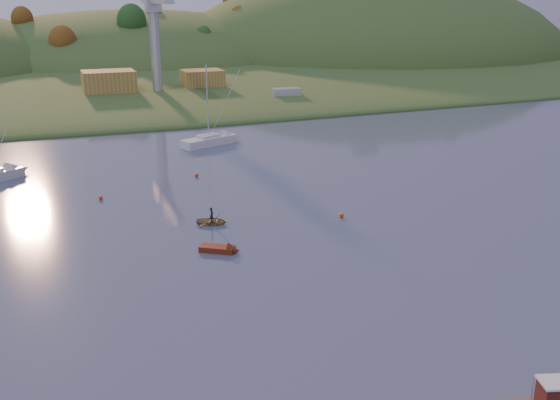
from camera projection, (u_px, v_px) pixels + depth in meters
name	position (u px, v px, depth m)	size (l,w,h in m)	color
far_shore	(100.00, 58.00, 234.21)	(620.00, 220.00, 1.50)	#25481C
shore_slope	(123.00, 79.00, 176.53)	(640.00, 150.00, 7.00)	#25481C
hill_center	(135.00, 62.00, 219.84)	(140.00, 120.00, 36.00)	#25481C
hill_right	(369.00, 58.00, 235.24)	(150.00, 130.00, 60.00)	#25481C
hillside_trees	(114.00, 71.00, 194.28)	(280.00, 50.00, 32.00)	#1D4318
wharf	(170.00, 96.00, 139.69)	(42.00, 16.00, 2.40)	slate
shed_west	(109.00, 82.00, 135.05)	(11.00, 8.00, 4.80)	olive
shed_east	(202.00, 79.00, 143.16)	(9.00, 7.00, 4.00)	olive
dock_crane	(155.00, 23.00, 130.46)	(3.20, 28.00, 20.30)	#B7B7BC
sailboat_far	(209.00, 140.00, 99.05)	(9.54, 5.92, 12.72)	silver
canoe	(212.00, 221.00, 65.01)	(2.29, 3.21, 0.66)	#988554
paddler	(212.00, 217.00, 64.87)	(0.58, 0.38, 1.59)	black
red_tender	(225.00, 249.00, 57.97)	(3.90, 3.18, 1.30)	#5E1E0D
work_vessel	(286.00, 99.00, 134.80)	(14.54, 6.36, 3.63)	slate
buoy_1	(342.00, 215.00, 67.00)	(0.50, 0.50, 0.50)	#FF370D
buoy_3	(196.00, 175.00, 81.97)	(0.50, 0.50, 0.50)	#FF370D
buoy_4	(101.00, 198.00, 72.78)	(0.50, 0.50, 0.50)	#FF370D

